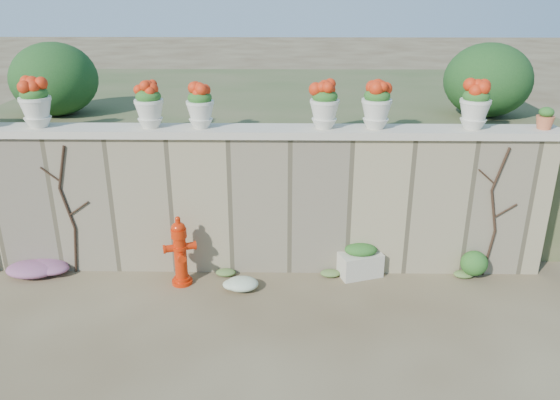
{
  "coord_description": "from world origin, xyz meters",
  "views": [
    {
      "loc": [
        0.38,
        -5.38,
        3.89
      ],
      "look_at": [
        0.28,
        1.4,
        1.21
      ],
      "focal_mm": 35.0,
      "sensor_mm": 36.0,
      "label": 1
    }
  ],
  "objects_px": {
    "planter_box": "(360,261)",
    "terracotta_pot": "(545,119)",
    "fire_hydrant": "(180,251)",
    "urn_pot_0": "(35,103)"
  },
  "relations": [
    {
      "from": "planter_box",
      "to": "terracotta_pot",
      "type": "distance_m",
      "value": 3.12
    },
    {
      "from": "fire_hydrant",
      "to": "terracotta_pot",
      "type": "distance_m",
      "value": 5.21
    },
    {
      "from": "urn_pot_0",
      "to": "planter_box",
      "type": "bearing_deg",
      "value": -3.24
    },
    {
      "from": "planter_box",
      "to": "urn_pot_0",
      "type": "height_order",
      "value": "urn_pot_0"
    },
    {
      "from": "terracotta_pot",
      "to": "fire_hydrant",
      "type": "bearing_deg",
      "value": -173.88
    },
    {
      "from": "fire_hydrant",
      "to": "urn_pot_0",
      "type": "xyz_separation_m",
      "value": [
        -1.9,
        0.52,
        1.92
      ]
    },
    {
      "from": "urn_pot_0",
      "to": "fire_hydrant",
      "type": "bearing_deg",
      "value": -15.39
    },
    {
      "from": "fire_hydrant",
      "to": "terracotta_pot",
      "type": "height_order",
      "value": "terracotta_pot"
    },
    {
      "from": "fire_hydrant",
      "to": "urn_pot_0",
      "type": "distance_m",
      "value": 2.75
    },
    {
      "from": "urn_pot_0",
      "to": "terracotta_pot",
      "type": "bearing_deg",
      "value": 0.0
    }
  ]
}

